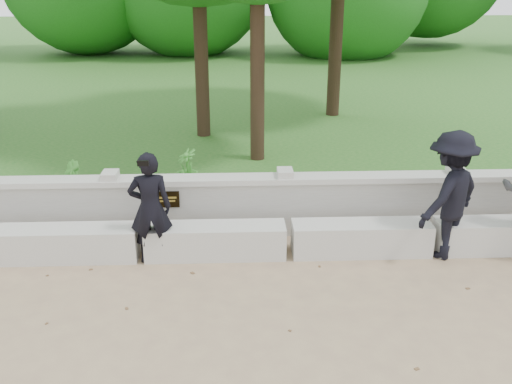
# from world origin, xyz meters

# --- Properties ---
(ground) EXTENTS (80.00, 80.00, 0.00)m
(ground) POSITION_xyz_m (0.00, 0.00, 0.00)
(ground) COLOR #A08762
(ground) RESTS_ON ground
(lawn) EXTENTS (40.00, 22.00, 0.25)m
(lawn) POSITION_xyz_m (0.00, 14.00, 0.12)
(lawn) COLOR #1F571A
(lawn) RESTS_ON ground
(concrete_bench) EXTENTS (11.90, 0.45, 0.45)m
(concrete_bench) POSITION_xyz_m (0.00, 1.90, 0.22)
(concrete_bench) COLOR beige
(concrete_bench) RESTS_ON ground
(parapet_wall) EXTENTS (12.50, 0.35, 0.90)m
(parapet_wall) POSITION_xyz_m (0.00, 2.60, 0.46)
(parapet_wall) COLOR #B7B4AD
(parapet_wall) RESTS_ON ground
(man_main) EXTENTS (0.59, 0.53, 1.53)m
(man_main) POSITION_xyz_m (0.16, 1.80, 0.76)
(man_main) COLOR black
(man_main) RESTS_ON ground
(visitor_mid) EXTENTS (1.29, 1.22, 1.76)m
(visitor_mid) POSITION_xyz_m (4.12, 1.80, 0.88)
(visitor_mid) COLOR black
(visitor_mid) RESTS_ON ground
(shrub_b) EXTENTS (0.40, 0.45, 0.68)m
(shrub_b) POSITION_xyz_m (-1.27, 3.30, 0.59)
(shrub_b) COLOR #3E8B2F
(shrub_b) RESTS_ON lawn
(shrub_d) EXTENTS (0.48, 0.49, 0.67)m
(shrub_d) POSITION_xyz_m (0.49, 3.92, 0.59)
(shrub_d) COLOR #3E8B2F
(shrub_d) RESTS_ON lawn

